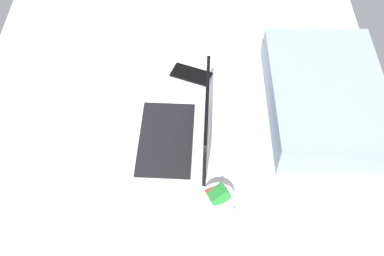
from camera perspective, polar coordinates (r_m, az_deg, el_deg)
The scene contains 5 objects.
bed_mattress at distance 147.50cm, azimuth -1.81°, elevation -7.90°, with size 180.00×140.00×18.00cm, color white.
laptop at distance 142.92cm, azimuth -1.49°, elevation -0.89°, with size 34.01×24.48×23.00cm.
snack_cup at distance 128.47cm, azimuth 3.21°, elevation -9.48°, with size 10.04×9.61×14.62cm.
cell_phone at distance 165.26cm, azimuth -0.12°, elevation 6.70°, with size 6.80×14.00×0.80cm, color black.
pillow at distance 156.12cm, azimuth 16.21°, elevation 3.73°, with size 52.00×36.00×13.00cm, color #8C9EB7.
Camera 1 is at (71.86, 4.93, 137.72)cm, focal length 42.85 mm.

